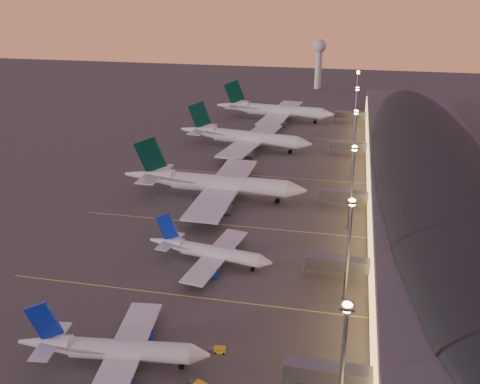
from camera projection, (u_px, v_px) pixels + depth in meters
name	position (u px, v px, depth m)	size (l,w,h in m)	color
ground	(193.00, 285.00, 129.70)	(700.00, 700.00, 0.00)	#42403D
airliner_narrow_south	(114.00, 350.00, 101.70)	(37.50, 33.71, 13.39)	silver
airliner_narrow_north	(209.00, 252.00, 138.76)	(34.58, 31.19, 12.36)	silver
airliner_wide_near	(213.00, 183.00, 179.68)	(63.29, 57.47, 20.30)	silver
airliner_wide_mid	(244.00, 137.00, 232.93)	(60.78, 56.03, 19.49)	silver
airliner_wide_far	(274.00, 111.00, 279.75)	(63.20, 57.91, 20.21)	silver
terminal_building	(430.00, 171.00, 180.30)	(56.35, 255.00, 17.46)	#4A4A4F
light_masts	(354.00, 148.00, 175.28)	(2.20, 217.20, 25.90)	slate
radar_tower	(319.00, 56.00, 355.89)	(9.00, 9.00, 32.50)	silver
lane_markings	(230.00, 218.00, 166.04)	(90.00, 180.36, 0.00)	#D8C659
baggage_tug_b	(218.00, 350.00, 106.32)	(3.53, 1.75, 1.02)	yellow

